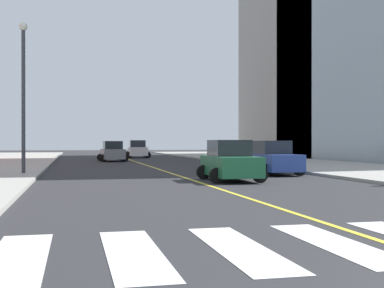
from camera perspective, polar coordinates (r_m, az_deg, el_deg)
crosswalk_paint at (r=10.15m, az=20.07°, el=-10.03°), size 13.50×4.00×0.01m
lane_divider_paint at (r=44.75m, az=-5.93°, el=-2.08°), size 0.16×80.00×0.01m
parking_garage_concrete at (r=69.69m, az=15.47°, el=9.82°), size 18.00×24.00×26.83m
car_green_nearest at (r=24.01m, az=4.24°, el=-1.97°), size 2.71×4.29×1.90m
car_white_second at (r=59.12m, az=-6.05°, el=-0.61°), size 2.93×4.56×2.00m
car_blue_third at (r=28.79m, az=8.89°, el=-1.63°), size 2.70×4.25×1.88m
car_gray_fourth at (r=48.36m, az=-8.79°, el=-0.86°), size 2.75×4.29×1.89m
street_lamp at (r=29.03m, az=-18.16°, el=6.23°), size 0.44×0.44×8.03m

